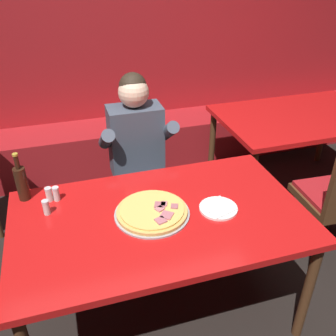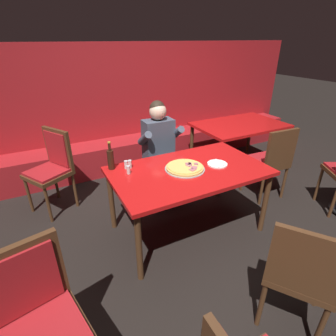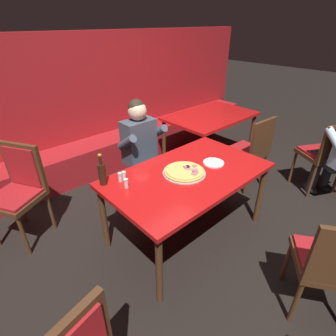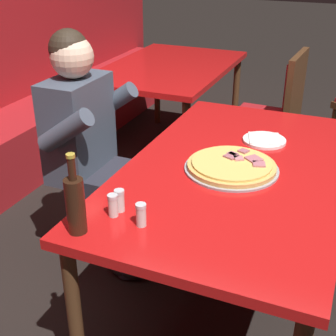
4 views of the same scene
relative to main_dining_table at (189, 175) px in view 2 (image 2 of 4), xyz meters
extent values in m
plane|color=black|center=(0.00, 0.00, -0.68)|extent=(24.00, 24.00, 0.00)
cube|color=#A3191E|center=(0.00, 2.18, 0.27)|extent=(6.80, 0.16, 1.90)
cube|color=#A3191E|center=(0.00, 1.86, -0.45)|extent=(6.46, 0.48, 0.46)
cylinder|color=#4C2D19|center=(-0.73, -0.41, -0.33)|extent=(0.06, 0.06, 0.71)
cylinder|color=#4C2D19|center=(0.73, -0.41, -0.33)|extent=(0.06, 0.06, 0.71)
cylinder|color=#4C2D19|center=(-0.73, 0.41, -0.33)|extent=(0.06, 0.06, 0.71)
cylinder|color=#4C2D19|center=(0.73, 0.41, -0.33)|extent=(0.06, 0.06, 0.71)
cube|color=red|center=(0.00, 0.00, 0.05)|extent=(1.57, 0.93, 0.04)
cylinder|color=#9E9EA3|center=(-0.04, 0.02, 0.08)|extent=(0.41, 0.41, 0.01)
cylinder|color=#DBA856|center=(-0.04, 0.02, 0.09)|extent=(0.38, 0.38, 0.02)
cylinder|color=#E5BC5B|center=(-0.04, 0.02, 0.10)|extent=(0.34, 0.34, 0.01)
cube|color=#A85B66|center=(0.01, 0.03, 0.11)|extent=(0.07, 0.07, 0.01)
cube|color=#C6757A|center=(0.00, 0.00, 0.11)|extent=(0.06, 0.06, 0.01)
cube|color=#A85B66|center=(0.08, 0.00, 0.11)|extent=(0.05, 0.05, 0.01)
cube|color=#C6757A|center=(0.04, 0.04, 0.11)|extent=(0.05, 0.05, 0.01)
cube|color=#B76670|center=(0.02, -0.06, 0.11)|extent=(0.09, 0.09, 0.01)
cube|color=#B76670|center=(-0.02, -0.09, 0.11)|extent=(0.06, 0.06, 0.01)
cylinder|color=white|center=(0.32, -0.04, 0.08)|extent=(0.21, 0.21, 0.01)
cube|color=white|center=(0.32, -0.04, 0.09)|extent=(0.19, 0.19, 0.01)
cylinder|color=black|center=(-0.69, 0.37, 0.17)|extent=(0.07, 0.07, 0.20)
cylinder|color=black|center=(-0.69, 0.37, 0.31)|extent=(0.03, 0.03, 0.08)
cylinder|color=#B29933|center=(-0.69, 0.37, 0.36)|extent=(0.03, 0.03, 0.01)
cylinder|color=silver|center=(-0.56, 0.31, 0.11)|extent=(0.04, 0.04, 0.07)
cylinder|color=silver|center=(-0.56, 0.31, 0.09)|extent=(0.03, 0.03, 0.04)
cylinder|color=silver|center=(-0.56, 0.31, 0.15)|extent=(0.04, 0.04, 0.01)
cylinder|color=silver|center=(-0.52, 0.30, 0.11)|extent=(0.04, 0.04, 0.07)
cylinder|color=#516B33|center=(-0.52, 0.30, 0.09)|extent=(0.03, 0.03, 0.04)
cylinder|color=silver|center=(-0.52, 0.30, 0.15)|extent=(0.04, 0.04, 0.01)
cylinder|color=silver|center=(-0.58, 0.19, 0.11)|extent=(0.04, 0.04, 0.07)
cylinder|color=#B23323|center=(-0.58, 0.19, 0.09)|extent=(0.03, 0.03, 0.04)
cylinder|color=silver|center=(-0.58, 0.19, 0.15)|extent=(0.04, 0.04, 0.01)
ellipsoid|color=black|center=(-0.04, 0.56, -0.64)|extent=(0.11, 0.24, 0.09)
ellipsoid|color=black|center=(0.16, 0.56, -0.64)|extent=(0.11, 0.24, 0.09)
cylinder|color=#282833|center=(-0.04, 0.56, -0.45)|extent=(0.11, 0.11, 0.43)
cylinder|color=#282833|center=(0.16, 0.56, -0.45)|extent=(0.11, 0.11, 0.43)
cube|color=#282833|center=(0.06, 0.66, -0.17)|extent=(0.34, 0.40, 0.12)
cube|color=#424C5B|center=(0.06, 0.86, 0.10)|extent=(0.38, 0.22, 0.52)
cylinder|color=#424C5B|center=(-0.16, 0.78, 0.18)|extent=(0.09, 0.30, 0.25)
cylinder|color=#424C5B|center=(0.28, 0.78, 0.18)|extent=(0.09, 0.30, 0.25)
sphere|color=beige|center=(0.06, 0.86, 0.46)|extent=(0.21, 0.21, 0.21)
sphere|color=#2D2319|center=(0.06, 0.87, 0.50)|extent=(0.19, 0.19, 0.19)
cylinder|color=#4C2D19|center=(-1.54, 1.16, -0.45)|extent=(0.04, 0.04, 0.47)
cylinder|color=#4C2D19|center=(-1.35, 0.84, -0.45)|extent=(0.04, 0.04, 0.47)
cylinder|color=#4C2D19|center=(-1.22, 1.35, -0.45)|extent=(0.04, 0.04, 0.47)
cylinder|color=#4C2D19|center=(-1.02, 1.03, -0.45)|extent=(0.04, 0.04, 0.47)
cube|color=#4C2D19|center=(-1.28, 1.09, -0.19)|extent=(0.60, 0.60, 0.05)
cube|color=#A3191E|center=(-1.28, 1.09, -0.15)|extent=(0.55, 0.55, 0.03)
cube|color=#4C2D19|center=(-1.11, 1.19, 0.07)|extent=(0.26, 0.40, 0.48)
cube|color=#A3191E|center=(-1.13, 1.18, 0.07)|extent=(0.20, 0.32, 0.41)
cylinder|color=#4C2D19|center=(0.43, -1.30, -0.46)|extent=(0.04, 0.04, 0.44)
cylinder|color=#4C2D19|center=(0.21, -0.99, -0.46)|extent=(0.04, 0.04, 0.44)
cylinder|color=#4C2D19|center=(0.12, -1.52, -0.46)|extent=(0.04, 0.04, 0.44)
cylinder|color=#4C2D19|center=(-0.10, -1.21, -0.46)|extent=(0.04, 0.04, 0.44)
cube|color=#4C2D19|center=(0.16, -1.25, -0.22)|extent=(0.61, 0.61, 0.05)
cube|color=#A3191E|center=(0.16, -1.25, -0.18)|extent=(0.56, 0.56, 0.03)
cube|color=#4C2D19|center=(0.00, -1.37, 0.04)|extent=(0.28, 0.38, 0.46)
cube|color=#A3191E|center=(0.02, -1.35, 0.04)|extent=(0.23, 0.31, 0.39)
cylinder|color=#4C2D19|center=(1.49, 0.34, -0.46)|extent=(0.04, 0.04, 0.46)
cylinder|color=#4C2D19|center=(1.11, 0.36, -0.46)|extent=(0.04, 0.04, 0.46)
cylinder|color=#4C2D19|center=(1.47, -0.04, -0.46)|extent=(0.04, 0.04, 0.46)
cylinder|color=#4C2D19|center=(1.09, -0.02, -0.46)|extent=(0.04, 0.04, 0.46)
cube|color=#4C2D19|center=(1.29, 0.16, -0.20)|extent=(0.46, 0.46, 0.05)
cube|color=#A3191E|center=(1.29, 0.16, -0.16)|extent=(0.42, 0.42, 0.03)
cube|color=#4C2D19|center=(1.28, -0.04, 0.06)|extent=(0.44, 0.06, 0.48)
cube|color=#A3191E|center=(1.28, -0.01, 0.06)|extent=(0.36, 0.04, 0.40)
cylinder|color=#4C2D19|center=(-1.34, -0.72, -0.45)|extent=(0.04, 0.04, 0.48)
cube|color=#A3191E|center=(-1.48, -0.95, -0.14)|extent=(0.48, 0.48, 0.03)
cube|color=#4C2D19|center=(-1.52, -0.76, 0.08)|extent=(0.44, 0.13, 0.48)
cube|color=#A3191E|center=(-1.52, -0.78, 0.08)|extent=(0.36, 0.10, 0.41)
cylinder|color=#4C2D19|center=(1.83, -0.29, -0.45)|extent=(0.04, 0.04, 0.48)
cylinder|color=#4C2D19|center=(1.64, -0.62, -0.45)|extent=(0.04, 0.04, 0.48)
ellipsoid|color=black|center=(1.80, -0.58, -0.64)|extent=(0.21, 0.26, 0.09)
cylinder|color=#4C2D19|center=(0.89, 0.58, -0.33)|extent=(0.06, 0.06, 0.71)
cylinder|color=#4C2D19|center=(2.14, 0.58, -0.33)|extent=(0.06, 0.06, 0.71)
cylinder|color=#4C2D19|center=(0.89, 1.35, -0.33)|extent=(0.06, 0.06, 0.71)
cylinder|color=#4C2D19|center=(2.14, 1.35, -0.33)|extent=(0.06, 0.06, 0.71)
cube|color=red|center=(1.52, 0.97, 0.05)|extent=(1.37, 0.89, 0.04)
camera|label=1|loc=(-0.42, -1.53, 1.32)|focal=40.00mm
camera|label=2|loc=(-1.28, -2.01, 1.27)|focal=28.00mm
camera|label=3|loc=(-1.59, -1.44, 1.34)|focal=28.00mm
camera|label=4|loc=(-1.80, -0.43, 0.98)|focal=50.00mm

